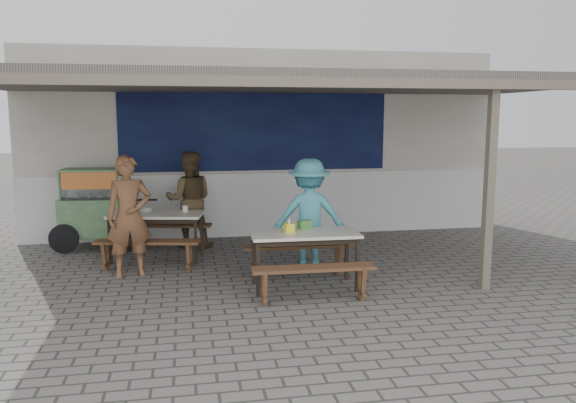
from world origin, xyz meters
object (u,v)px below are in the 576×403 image
Objects in this scene: bench_left_street at (147,248)px; bench_right_wall at (297,252)px; bench_left_wall at (166,231)px; condiment_bowl at (146,210)px; vendor_cart at (96,205)px; patron_wall_side at (190,200)px; condiment_jar at (185,209)px; donation_box at (305,225)px; patron_street_side at (129,216)px; patron_right_table at (309,215)px; table_right at (305,238)px; tissue_box at (289,228)px; bench_right_street at (314,275)px; table_left at (157,218)px.

bench_left_street is 1.03× the size of bench_right_wall.
condiment_bowl is (-0.28, -0.45, 0.43)m from bench_left_wall.
vendor_cart is 1.06× the size of patron_wall_side.
condiment_jar is at bearing 87.30° from patron_wall_side.
donation_box reaches higher than condiment_jar.
bench_left_street is 0.91× the size of patron_street_side.
condiment_jar is (0.78, 0.89, -0.06)m from patron_street_side.
bench_left_street is at bearing -4.01° from patron_right_table.
patron_street_side is at bearing 157.49° from table_right.
bench_right_wall is 3.81m from vendor_cart.
vendor_cart is 14.80× the size of tissue_box.
donation_box is at bearing -39.48° from condiment_bowl.
bench_right_street is at bearing -43.42° from vendor_cart.
bench_left_wall is 1.09× the size of table_right.
patron_street_side is 1.03m from condiment_bowl.
table_left is at bearing 130.01° from bench_right_street.
vendor_cart reaches higher than table_left.
bench_left_wall is 0.69m from condiment_bowl.
patron_right_table is 2.10m from condiment_jar.
table_right is 0.27m from donation_box.
table_right is at bearing -37.78° from vendor_cart.
bench_right_wall is 7.56× the size of condiment_bowl.
tissue_box is 0.59× the size of condiment_bowl.
vendor_cart is at bearing 138.42° from table_right.
condiment_bowl is (-2.40, 1.23, -0.05)m from patron_right_table.
table_right is 3.05m from patron_wall_side.
vendor_cart is at bearing 148.60° from condiment_jar.
vendor_cart is at bearing 148.06° from table_left.
bench_right_wall is (0.03, 1.21, 0.00)m from bench_right_street.
condiment_bowl reaches higher than bench_right_street.
bench_right_street is at bearing -90.00° from table_right.
table_right is 0.86m from patron_right_table.
table_right is at bearing -90.00° from bench_right_wall.
patron_street_side reaches higher than vendor_cart.
patron_wall_side is (1.58, -0.18, 0.08)m from vendor_cart.
table_right is at bearing -102.25° from donation_box.
vendor_cart is (-1.17, 0.35, 0.41)m from bench_left_wall.
bench_left_wall is 3.01m from donation_box.
patron_street_side is (0.72, -1.81, 0.11)m from vendor_cart.
patron_street_side is at bearing 65.35° from patron_wall_side.
patron_wall_side is 9.58× the size of donation_box.
condiment_bowl is (0.89, -0.80, 0.02)m from vendor_cart.
bench_right_street is 0.82m from tissue_box.
patron_wall_side reaches higher than bench_right_wall.
bench_left_street is 0.99m from condiment_jar.
patron_wall_side is (0.64, 1.41, 0.50)m from bench_left_street.
tissue_box is 2.31m from condiment_jar.
bench_right_street is (1.97, -2.48, -0.33)m from table_left.
bench_left_wall is 1.03× the size of bench_right_wall.
bench_left_street is 1.89m from vendor_cart.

